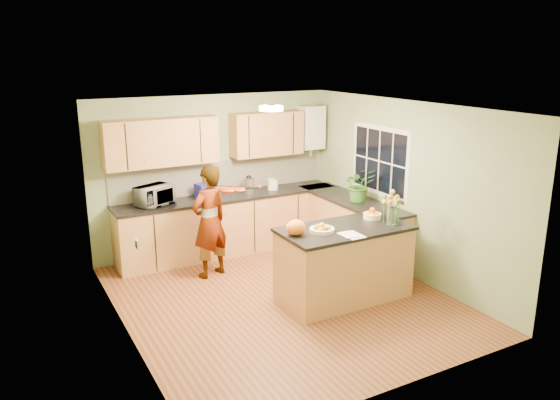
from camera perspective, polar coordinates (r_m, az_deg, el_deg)
floor at (r=7.30m, az=0.27°, el=-10.27°), size 4.50×4.50×0.00m
ceiling at (r=6.61m, az=0.30°, el=9.67°), size 4.00×4.50×0.02m
wall_back at (r=8.82m, az=-6.80°, el=2.78°), size 4.00×0.02×2.50m
wall_front at (r=5.10m, az=12.67°, el=-6.95°), size 4.00×0.02×2.50m
wall_left at (r=6.18m, az=-16.21°, el=-3.23°), size 0.02×4.50×2.50m
wall_right at (r=7.98m, az=12.97°, el=1.14°), size 0.02×4.50×2.50m
back_counter at (r=8.80m, az=-5.30°, el=-2.48°), size 3.64×0.62×0.94m
right_counter at (r=8.64m, az=7.45°, el=-2.87°), size 0.62×2.24×0.94m
splashback at (r=8.86m, az=-6.16°, el=2.52°), size 3.60×0.02×0.52m
upper_cabinets at (r=8.50m, az=-7.60°, el=6.39°), size 3.20×0.34×0.70m
boiler at (r=9.33m, az=3.25°, el=7.58°), size 0.40×0.30×0.86m
window_right at (r=8.35m, az=10.34°, el=4.03°), size 0.01×1.30×1.05m
light_switch at (r=5.61m, az=-14.72°, el=-4.48°), size 0.02×0.09×0.09m
ceiling_lamp at (r=6.88m, az=-0.93°, el=9.56°), size 0.30×0.30×0.07m
peninsula_island at (r=7.19m, az=6.69°, el=-6.54°), size 1.70×0.87×0.97m
fruit_dish at (r=6.82m, az=4.41°, el=-2.96°), size 0.31×0.31×0.11m
orange_bowl at (r=7.43m, az=9.62°, el=-1.45°), size 0.24×0.24×0.14m
flower_vase at (r=7.15m, az=11.66°, el=0.03°), size 0.27×0.27×0.50m
orange_bag at (r=6.67m, az=1.66°, el=-2.88°), size 0.28×0.24×0.19m
papers at (r=6.73m, az=7.59°, el=-3.64°), size 0.22×0.30×0.01m
violinist at (r=7.79m, az=-7.36°, el=-2.26°), size 0.69×0.56×1.63m
violin at (r=7.53m, az=-5.46°, el=1.06°), size 0.65×0.56×0.16m
microwave at (r=8.26m, az=-12.98°, el=0.45°), size 0.63×0.54×0.29m
blue_box at (r=8.53m, az=-7.78°, el=0.97°), size 0.33×0.27×0.23m
kettle at (r=8.76m, az=-3.28°, el=1.61°), size 0.18×0.18×0.34m
jar_cream at (r=8.96m, az=-0.91°, el=1.67°), size 0.15×0.15×0.19m
jar_white at (r=8.95m, az=-0.56°, el=1.57°), size 0.12×0.12×0.17m
potted_plant at (r=8.31m, az=8.31°, el=1.59°), size 0.58×0.54×0.52m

